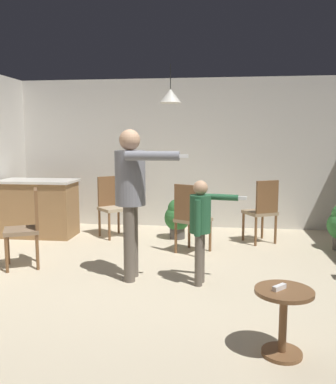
# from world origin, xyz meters

# --- Properties ---
(ground) EXTENTS (7.68, 7.68, 0.00)m
(ground) POSITION_xyz_m (0.00, 0.00, 0.00)
(ground) COLOR beige
(wall_back) EXTENTS (6.40, 0.10, 2.70)m
(wall_back) POSITION_xyz_m (0.00, 3.20, 1.35)
(wall_back) COLOR beige
(wall_back) RESTS_ON ground
(kitchen_counter) EXTENTS (1.26, 0.66, 0.95)m
(kitchen_counter) POSITION_xyz_m (-2.45, 2.12, 0.48)
(kitchen_counter) COLOR olive
(kitchen_counter) RESTS_ON ground
(side_table_by_couch) EXTENTS (0.44, 0.44, 0.52)m
(side_table_by_couch) POSITION_xyz_m (1.03, -1.28, 0.33)
(side_table_by_couch) COLOR brown
(side_table_by_couch) RESTS_ON ground
(person_adult) EXTENTS (0.85, 0.52, 1.74)m
(person_adult) POSITION_xyz_m (-0.45, 0.25, 1.08)
(person_adult) COLOR #60564C
(person_adult) RESTS_ON ground
(person_child) EXTENTS (0.63, 0.34, 1.18)m
(person_child) POSITION_xyz_m (0.35, 0.17, 0.73)
(person_child) COLOR #60564C
(person_child) RESTS_ON ground
(dining_chair_by_counter) EXTENTS (0.57, 0.57, 1.00)m
(dining_chair_by_counter) POSITION_xyz_m (1.22, 2.09, 0.55)
(dining_chair_by_counter) COLOR brown
(dining_chair_by_counter) RESTS_ON ground
(dining_chair_near_wall) EXTENTS (0.56, 0.56, 1.00)m
(dining_chair_near_wall) POSITION_xyz_m (-1.87, 0.54, 0.55)
(dining_chair_near_wall) COLOR brown
(dining_chair_near_wall) RESTS_ON ground
(dining_chair_centre_back) EXTENTS (0.57, 0.57, 1.00)m
(dining_chair_centre_back) POSITION_xyz_m (0.15, 1.39, 0.55)
(dining_chair_centre_back) COLOR brown
(dining_chair_centre_back) RESTS_ON ground
(dining_chair_spare) EXTENTS (0.59, 0.59, 1.00)m
(dining_chair_spare) POSITION_xyz_m (-1.23, 2.27, 0.55)
(dining_chair_spare) COLOR brown
(dining_chair_spare) RESTS_ON ground
(potted_plant_by_wall) EXTENTS (0.43, 0.43, 0.65)m
(potted_plant_by_wall) POSITION_xyz_m (-0.13, 2.24, 0.36)
(potted_plant_by_wall) COLOR #4C4742
(potted_plant_by_wall) RESTS_ON ground
(spare_remote_on_table) EXTENTS (0.12, 0.12, 0.04)m
(spare_remote_on_table) POSITION_xyz_m (0.99, -1.29, 0.54)
(spare_remote_on_table) COLOR white
(spare_remote_on_table) RESTS_ON side_table_by_couch
(ceiling_light_pendant) EXTENTS (0.32, 0.32, 0.55)m
(ceiling_light_pendant) POSITION_xyz_m (-0.18, 1.75, 2.25)
(ceiling_light_pendant) COLOR silver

